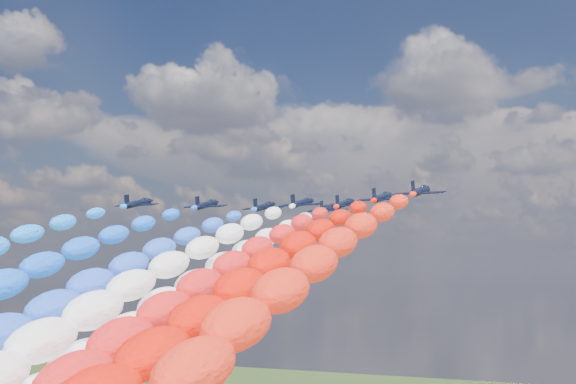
% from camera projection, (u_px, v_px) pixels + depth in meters
% --- Properties ---
extents(jet_0, '(9.55, 12.74, 4.90)m').
position_uv_depth(jet_0, '(138.00, 203.00, 162.48)').
color(jet_0, black).
extents(jet_1, '(9.71, 12.85, 4.90)m').
position_uv_depth(jet_1, '(207.00, 205.00, 166.06)').
color(jet_1, black).
extents(jet_2, '(9.05, 12.39, 4.90)m').
position_uv_depth(jet_2, '(264.00, 207.00, 171.16)').
color(jet_2, black).
extents(trail_2, '(7.30, 123.70, 45.25)m').
position_uv_depth(trail_2, '(72.00, 313.00, 111.82)').
color(trail_2, blue).
extents(jet_3, '(9.52, 12.72, 4.90)m').
position_uv_depth(jet_3, '(302.00, 203.00, 161.87)').
color(jet_3, black).
extents(trail_3, '(7.30, 123.70, 45.25)m').
position_uv_depth(trail_3, '(114.00, 317.00, 102.53)').
color(trail_3, white).
extents(jet_4, '(9.25, 12.53, 4.90)m').
position_uv_depth(jet_4, '(328.00, 209.00, 177.29)').
color(jet_4, black).
extents(trail_4, '(7.30, 123.70, 45.25)m').
position_uv_depth(trail_4, '(178.00, 311.00, 117.95)').
color(trail_4, white).
extents(jet_5, '(9.14, 12.45, 4.90)m').
position_uv_depth(jet_5, '(345.00, 204.00, 163.13)').
color(jet_5, black).
extents(trail_5, '(7.30, 123.70, 45.25)m').
position_uv_depth(trail_5, '(184.00, 316.00, 103.79)').
color(trail_5, red).
extents(jet_6, '(9.46, 12.68, 4.90)m').
position_uv_depth(jet_6, '(382.00, 198.00, 149.06)').
color(jet_6, black).
extents(trail_6, '(7.30, 123.70, 45.25)m').
position_uv_depth(trail_6, '(220.00, 324.00, 89.72)').
color(trail_6, red).
extents(jet_7, '(9.39, 12.63, 4.90)m').
position_uv_depth(jet_7, '(420.00, 191.00, 136.82)').
color(jet_7, black).
extents(trail_7, '(7.30, 123.70, 45.25)m').
position_uv_depth(trail_7, '(262.00, 333.00, 77.48)').
color(trail_7, red).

